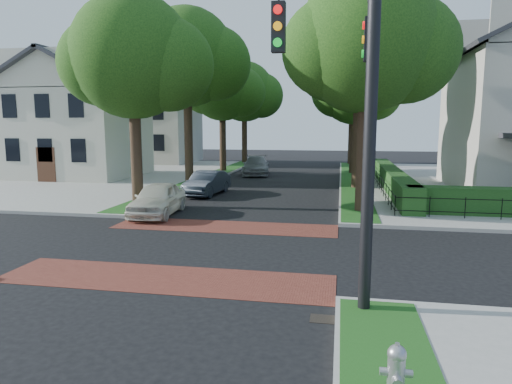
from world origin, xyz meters
TOP-DOWN VIEW (x-y plane):
  - ground at (0.00, 0.00)m, footprint 120.00×120.00m
  - sidewalk_nw at (-19.50, 19.00)m, footprint 30.00×30.00m
  - crosswalk_far at (0.00, 3.20)m, footprint 9.00×2.20m
  - crosswalk_near at (0.00, -3.20)m, footprint 9.00×2.20m
  - storm_drain at (4.30, -5.00)m, footprint 0.65×0.45m
  - grass_strip_ne at (5.40, 19.10)m, footprint 1.60×29.80m
  - grass_strip_nw at (-5.40, 19.10)m, footprint 1.60×29.80m
  - tree_right_near at (5.60, 7.24)m, footprint 7.75×6.67m
  - tree_right_mid at (5.61, 15.25)m, footprint 8.25×7.09m
  - tree_right_far at (5.60, 24.22)m, footprint 7.25×6.23m
  - tree_right_back at (5.60, 33.23)m, footprint 7.50×6.45m
  - tree_left_near at (-5.40, 7.23)m, footprint 7.50×6.45m
  - tree_left_mid at (-5.39, 15.24)m, footprint 8.00×6.88m
  - tree_left_far at (-5.40, 24.22)m, footprint 7.00×6.02m
  - tree_left_back at (-5.40, 33.24)m, footprint 7.75×6.66m
  - hedge_main_road at (7.70, 15.00)m, footprint 1.00×18.00m
  - fence_main_road at (6.90, 15.00)m, footprint 0.06×18.00m
  - house_left_near at (-15.49, 17.99)m, footprint 10.00×9.00m
  - house_left_far at (-15.49, 31.99)m, footprint 10.00×9.00m
  - traffic_signal at (4.89, -4.41)m, footprint 2.17×2.00m
  - parked_car_front at (-3.60, 5.00)m, footprint 2.09×4.49m
  - parked_car_middle at (-3.14, 11.25)m, footprint 1.90×4.36m
  - parked_car_rear at (-2.32, 22.48)m, footprint 2.85×5.42m
  - fire_hydrant at (5.38, -8.01)m, footprint 0.47×0.47m

SIDE VIEW (x-z plane):
  - ground at x=0.00m, z-range 0.00..0.00m
  - crosswalk_far at x=0.00m, z-range 0.00..0.01m
  - crosswalk_near at x=0.00m, z-range 0.00..0.01m
  - storm_drain at x=4.30m, z-range 0.00..0.01m
  - sidewalk_nw at x=-19.50m, z-range 0.00..0.15m
  - grass_strip_ne at x=5.40m, z-range 0.15..0.17m
  - grass_strip_nw at x=-5.40m, z-range 0.15..0.17m
  - fire_hydrant at x=5.38m, z-range 0.13..1.03m
  - fence_main_road at x=6.90m, z-range 0.15..1.05m
  - parked_car_middle at x=-3.14m, z-range 0.00..1.40m
  - parked_car_front at x=-3.60m, z-range 0.00..1.49m
  - parked_car_rear at x=-2.32m, z-range 0.00..1.50m
  - hedge_main_road at x=7.70m, z-range 0.15..1.35m
  - traffic_signal at x=4.89m, z-range 0.71..8.71m
  - house_left_near at x=-15.49m, z-range -0.03..10.11m
  - house_left_far at x=-15.49m, z-range -0.03..10.11m
  - tree_right_far at x=5.60m, z-range 2.04..11.78m
  - tree_left_far at x=-5.40m, z-range 2.19..12.05m
  - tree_right_back at x=5.60m, z-range 2.17..12.37m
  - tree_left_near at x=-5.40m, z-range 2.17..12.37m
  - tree_left_back at x=-5.40m, z-range 2.19..12.63m
  - tree_right_near at x=5.60m, z-range 2.30..12.96m
  - tree_right_mid at x=5.61m, z-range 2.38..13.60m
  - tree_left_mid at x=-5.39m, z-range 2.60..14.08m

